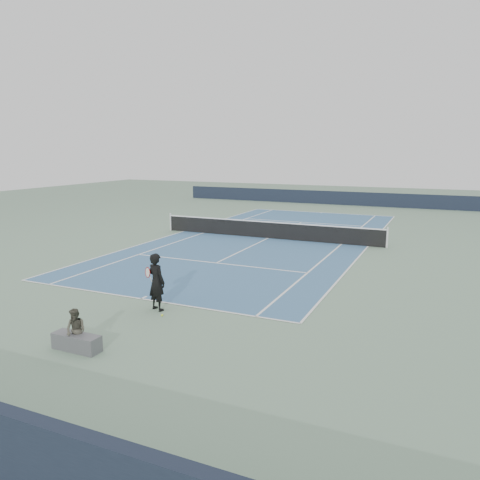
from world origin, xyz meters
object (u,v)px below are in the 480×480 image
at_px(tennis_player, 157,282).
at_px(tennis_net, 268,229).
at_px(tennis_ball, 162,315).
at_px(spectator_bench, 76,336).

bearing_deg(tennis_player, tennis_net, 94.92).
height_order(tennis_net, tennis_player, tennis_player).
bearing_deg(tennis_ball, tennis_net, 96.76).
relative_size(tennis_player, spectator_bench, 1.39).
bearing_deg(tennis_net, tennis_ball, -83.24).
relative_size(tennis_player, tennis_ball, 26.30).
relative_size(tennis_net, spectator_bench, 9.94).
bearing_deg(spectator_bench, tennis_net, 93.41).
xyz_separation_m(tennis_net, tennis_player, (1.08, -12.54, 0.40)).
bearing_deg(spectator_bench, tennis_player, 87.67).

